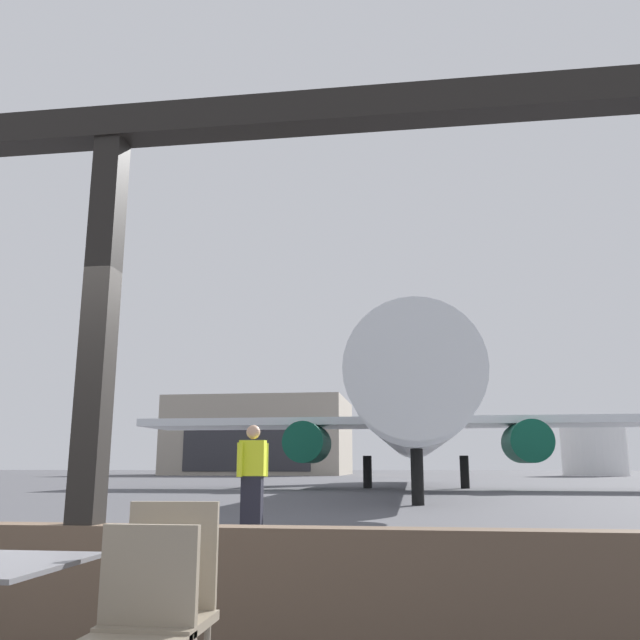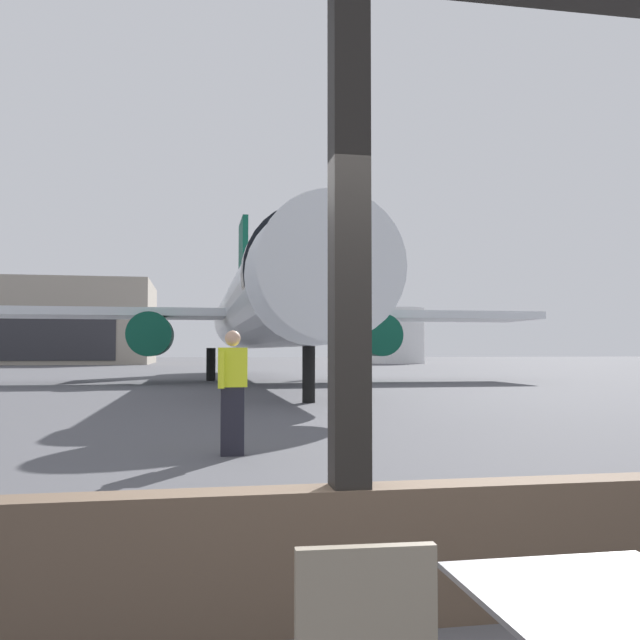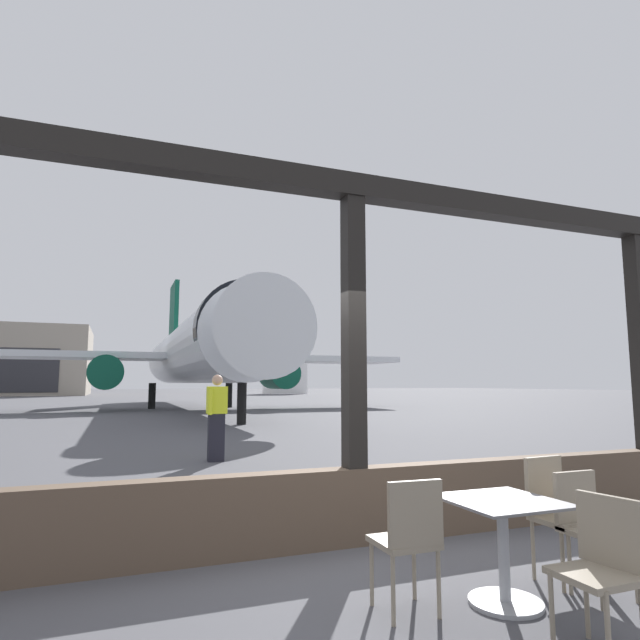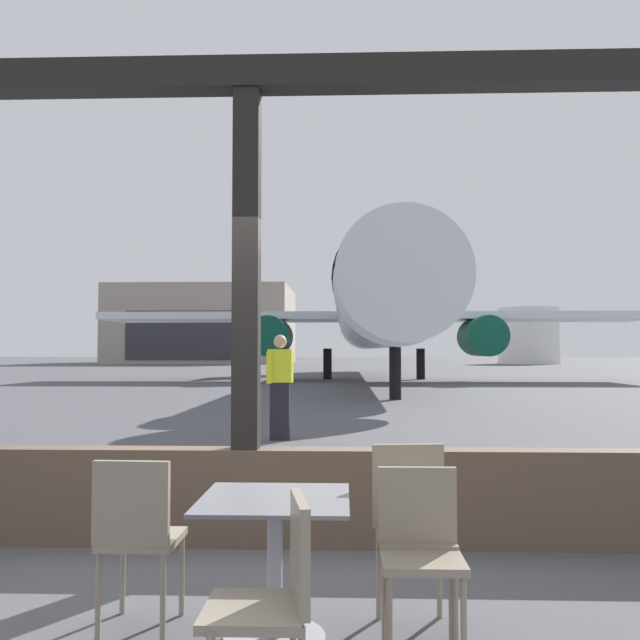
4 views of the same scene
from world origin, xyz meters
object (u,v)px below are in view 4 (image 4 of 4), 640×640
(airplane, at_px, (375,311))
(fuel_storage_tank, at_px, (529,336))
(dining_table, at_px, (275,559))
(cafe_chair_aisle_left, at_px, (137,528))
(cafe_chair_window_right, at_px, (412,518))
(cafe_chair_window_left, at_px, (420,541))
(distant_hangar, at_px, (206,326))
(cafe_chair_aisle_right, at_px, (275,590))
(ground_crew_worker, at_px, (280,385))

(airplane, bearing_deg, fuel_storage_tank, 66.12)
(dining_table, height_order, cafe_chair_aisle_left, cafe_chair_aisle_left)
(dining_table, relative_size, airplane, 0.02)
(cafe_chair_window_right, relative_size, cafe_chair_aisle_left, 1.05)
(cafe_chair_window_left, distance_m, distant_hangar, 79.91)
(cafe_chair_aisle_right, xyz_separation_m, airplane, (1.82, 30.53, 2.92))
(airplane, bearing_deg, dining_table, -93.65)
(cafe_chair_window_left, distance_m, fuel_storage_tank, 76.40)
(fuel_storage_tank, bearing_deg, ground_crew_worker, -108.46)
(dining_table, relative_size, cafe_chair_window_right, 0.80)
(dining_table, bearing_deg, fuel_storage_tank, 73.87)
(ground_crew_worker, bearing_deg, fuel_storage_tank, 71.54)
(cafe_chair_aisle_right, distance_m, ground_crew_worker, 8.51)
(cafe_chair_window_right, bearing_deg, cafe_chair_aisle_right, -122.59)
(dining_table, xyz_separation_m, cafe_chair_aisle_left, (-0.73, 0.07, 0.13))
(cafe_chair_window_left, xyz_separation_m, ground_crew_worker, (-1.44, 7.78, 0.37))
(cafe_chair_aisle_left, bearing_deg, cafe_chair_window_left, -5.57)
(fuel_storage_tank, bearing_deg, cafe_chair_window_right, -105.66)
(cafe_chair_aisle_right, height_order, ground_crew_worker, ground_crew_worker)
(dining_table, bearing_deg, cafe_chair_aisle_left, 174.57)
(ground_crew_worker, xyz_separation_m, fuel_storage_tank, (21.96, 65.77, 2.25))
(cafe_chair_aisle_left, relative_size, distant_hangar, 0.04)
(cafe_chair_window_left, height_order, cafe_chair_window_right, cafe_chair_window_right)
(dining_table, height_order, fuel_storage_tank, fuel_storage_tank)
(distant_hangar, bearing_deg, cafe_chair_aisle_left, -78.59)
(cafe_chair_aisle_left, distance_m, airplane, 29.95)
(cafe_chair_window_left, bearing_deg, cafe_chair_aisle_right, -133.12)
(dining_table, xyz_separation_m, distant_hangar, (-16.44, 77.87, 4.09))
(cafe_chair_window_right, height_order, fuel_storage_tank, fuel_storage_tank)
(airplane, height_order, distant_hangar, airplane)
(cafe_chair_aisle_left, distance_m, cafe_chair_aisle_right, 1.17)
(cafe_chair_window_right, distance_m, cafe_chair_aisle_left, 1.47)
(cafe_chair_aisle_right, distance_m, fuel_storage_tank, 77.25)
(ground_crew_worker, bearing_deg, distant_hangar, 102.64)
(cafe_chair_window_left, bearing_deg, fuel_storage_tank, 74.41)
(cafe_chair_window_left, xyz_separation_m, cafe_chair_aisle_right, (-0.65, -0.69, -0.00))
(cafe_chair_window_right, xyz_separation_m, cafe_chair_aisle_right, (-0.64, -1.00, -0.04))
(cafe_chair_aisle_left, relative_size, ground_crew_worker, 0.52)
(dining_table, relative_size, cafe_chair_window_left, 0.87)
(cafe_chair_window_left, height_order, cafe_chair_aisle_right, cafe_chair_aisle_right)
(cafe_chair_aisle_right, bearing_deg, distant_hangar, 101.86)
(cafe_chair_window_right, distance_m, ground_crew_worker, 7.61)
(cafe_chair_window_right, xyz_separation_m, airplane, (1.18, 29.52, 2.88))
(cafe_chair_aisle_right, xyz_separation_m, ground_crew_worker, (-0.79, 8.47, 0.37))
(dining_table, distance_m, cafe_chair_window_left, 0.74)
(cafe_chair_aisle_right, bearing_deg, ground_crew_worker, 95.32)
(airplane, bearing_deg, distant_hangar, 110.86)
(distant_hangar, bearing_deg, fuel_storage_tank, -6.65)
(dining_table, xyz_separation_m, cafe_chair_window_right, (0.72, 0.24, 0.15))
(dining_table, relative_size, fuel_storage_tank, 0.11)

